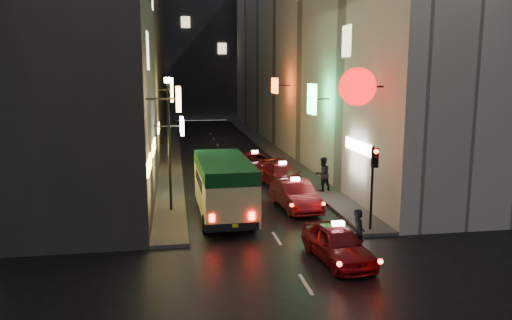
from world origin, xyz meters
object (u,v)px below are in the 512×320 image
minibus (224,181)px  pedestrian_crossing (359,231)px  taxi_near (338,241)px  lamp_post (169,135)px  traffic_light (374,170)px

minibus → pedestrian_crossing: bearing=-53.8°
taxi_near → lamp_post: 9.77m
traffic_light → taxi_near: bearing=-131.1°
minibus → traffic_light: size_ratio=1.83×
taxi_near → traffic_light: traffic_light is taller
taxi_near → lamp_post: lamp_post is taller
minibus → pedestrian_crossing: (4.24, -5.79, -0.70)m
lamp_post → taxi_near: bearing=-51.4°
minibus → lamp_post: (-2.40, 1.33, 1.99)m
minibus → traffic_light: bearing=-28.9°
minibus → taxi_near: (3.41, -5.94, -0.98)m
taxi_near → lamp_post: size_ratio=0.79×
pedestrian_crossing → traffic_light: size_ratio=0.59×
taxi_near → pedestrian_crossing: pedestrian_crossing is taller
pedestrian_crossing → taxi_near: bearing=110.1°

